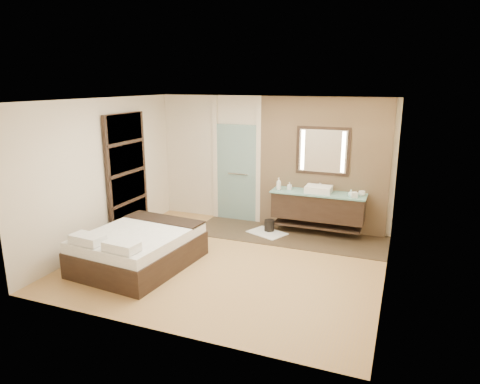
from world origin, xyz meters
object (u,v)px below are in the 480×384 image
at_px(vanity, 318,206).
at_px(waste_bin, 269,226).
at_px(bed, 139,248).
at_px(mirror_unit, 323,151).

distance_m(vanity, waste_bin, 1.06).
xyz_separation_m(vanity, waste_bin, (-0.93, -0.25, -0.45)).
distance_m(bed, waste_bin, 2.81).
bearing_deg(bed, waste_bin, 62.21).
distance_m(mirror_unit, bed, 3.98).
distance_m(vanity, bed, 3.58).
relative_size(vanity, waste_bin, 7.33).
height_order(vanity, waste_bin, vanity).
bearing_deg(waste_bin, mirror_unit, 27.82).
bearing_deg(waste_bin, bed, -122.82).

